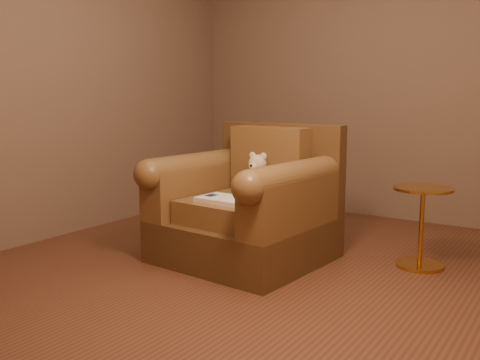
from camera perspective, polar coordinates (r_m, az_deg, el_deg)
The scene contains 6 objects.
floor at distance 3.89m, azimuth 3.62°, elevation -9.24°, with size 4.00×4.00×0.00m, color brown.
room at distance 3.72m, azimuth 3.89°, elevation 16.68°, with size 4.02×4.02×2.71m.
armchair at distance 4.00m, azimuth 0.87°, elevation -2.98°, with size 1.19×1.14×1.00m.
teddy_bear at distance 4.03m, azimuth 1.65°, elevation 0.19°, with size 0.24×0.26×0.32m.
guidebook at distance 3.73m, azimuth -1.24°, elevation -2.16°, with size 0.44×0.28×0.03m.
side_table at distance 4.01m, azimuth 18.79°, elevation -4.51°, with size 0.41×0.41×0.58m.
Camera 1 is at (1.83, -3.20, 1.22)m, focal length 40.00 mm.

